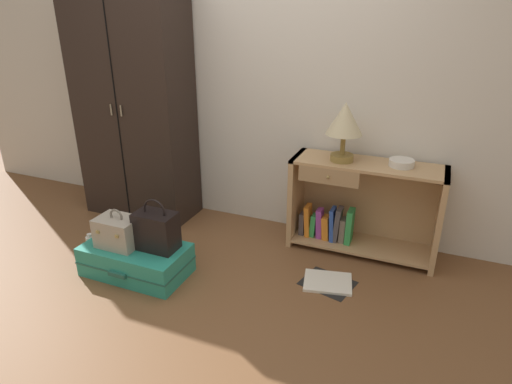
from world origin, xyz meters
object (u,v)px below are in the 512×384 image
at_px(suitcase_large, 136,259).
at_px(wardrobe, 134,105).
at_px(table_lamp, 345,122).
at_px(bowl, 402,163).
at_px(train_case, 118,232).
at_px(open_book_on_floor, 328,282).
at_px(handbag, 156,230).
at_px(bookshelf, 358,207).
at_px(bottle, 91,247).

bearing_deg(suitcase_large, wardrobe, 122.78).
bearing_deg(table_lamp, bowl, 6.31).
xyz_separation_m(table_lamp, bowl, (0.42, 0.05, -0.27)).
bearing_deg(bowl, train_case, -150.66).
bearing_deg(train_case, suitcase_large, 13.26).
bearing_deg(bowl, open_book_on_floor, -121.45).
bearing_deg(bowl, handbag, -148.23).
bearing_deg(table_lamp, open_book_on_floor, -82.00).
distance_m(bowl, open_book_on_floor, 1.00).
xyz_separation_m(train_case, handbag, (0.27, 0.07, 0.03)).
bearing_deg(bowl, table_lamp, -173.69).
xyz_separation_m(bookshelf, suitcase_large, (-1.39, -0.96, -0.25)).
relative_size(wardrobe, suitcase_large, 2.68).
bearing_deg(open_book_on_floor, bottle, -168.57).
bearing_deg(handbag, train_case, -165.99).
xyz_separation_m(table_lamp, suitcase_large, (-1.24, -0.92, -0.91)).
bearing_deg(open_book_on_floor, bowl, 58.55).
relative_size(table_lamp, open_book_on_floor, 1.08).
xyz_separation_m(suitcase_large, bottle, (-0.45, 0.04, -0.02)).
relative_size(wardrobe, bookshelf, 1.80).
xyz_separation_m(bowl, bottle, (-2.11, -0.92, -0.66)).
height_order(table_lamp, handbag, table_lamp).
xyz_separation_m(wardrobe, bowl, (2.24, 0.06, -0.25)).
xyz_separation_m(table_lamp, bottle, (-1.69, -0.88, -0.93)).
bearing_deg(bookshelf, handbag, -142.91).
distance_m(suitcase_large, bottle, 0.45).
height_order(bookshelf, bowl, bowl).
height_order(suitcase_large, open_book_on_floor, suitcase_large).
distance_m(suitcase_large, train_case, 0.24).
distance_m(table_lamp, open_book_on_floor, 1.14).
xyz_separation_m(handbag, open_book_on_floor, (1.14, 0.36, -0.35)).
bearing_deg(suitcase_large, bowl, 30.24).
height_order(train_case, handbag, handbag).
bearing_deg(table_lamp, wardrobe, -179.59).
distance_m(wardrobe, bookshelf, 2.07).
relative_size(suitcase_large, open_book_on_floor, 1.87).
distance_m(table_lamp, bowl, 0.50).
xyz_separation_m(bookshelf, train_case, (-1.49, -0.99, -0.03)).
distance_m(bowl, handbag, 1.80).
height_order(bookshelf, table_lamp, table_lamp).
distance_m(wardrobe, bowl, 2.26).
distance_m(table_lamp, train_case, 1.79).
xyz_separation_m(wardrobe, table_lamp, (1.82, 0.01, 0.02)).
bearing_deg(wardrobe, train_case, -62.86).
bearing_deg(handbag, bowl, 31.77).
bearing_deg(wardrobe, open_book_on_floor, -15.01).
xyz_separation_m(wardrobe, bottle, (0.13, -0.87, -0.91)).
bearing_deg(suitcase_large, bookshelf, 34.84).
height_order(handbag, bottle, handbag).
relative_size(table_lamp, suitcase_large, 0.58).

